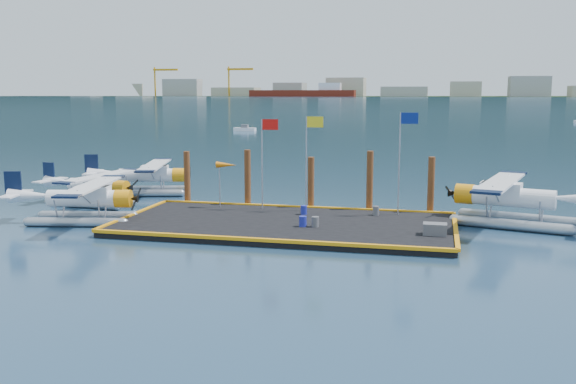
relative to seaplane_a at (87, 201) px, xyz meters
name	(u,v)px	position (x,y,z in m)	size (l,w,h in m)	color
ground	(286,228)	(12.42, 1.48, -1.43)	(4000.00, 4000.00, 0.00)	navy
dock	(286,225)	(12.42, 1.48, -1.23)	(20.00, 10.00, 0.40)	black
dock_bumpers	(286,220)	(12.42, 1.48, -0.94)	(20.25, 10.25, 0.18)	orange
far_backdrop	(531,90)	(252.33, 1739.00, 8.02)	(3050.00, 2050.00, 810.00)	black
seaplane_a	(87,201)	(0.00, 0.00, 0.00)	(8.50, 9.27, 3.28)	#949AA2
seaplane_b	(97,188)	(-2.59, 5.74, -0.12)	(7.73, 8.50, 3.01)	#949AA2
seaplane_c	(150,177)	(-1.04, 11.33, -0.01)	(8.50, 9.16, 3.26)	#949AA2
seaplane_d	(508,200)	(25.56, 5.24, 0.18)	(9.66, 10.42, 3.70)	#949AA2
drum_1	(315,222)	(14.46, 0.40, -0.73)	(0.43, 0.43, 0.60)	#535357
drum_3	(303,221)	(13.74, 0.31, -0.72)	(0.43, 0.43, 0.61)	#1B2398
drum_4	(376,211)	(17.57, 4.78, -0.74)	(0.41, 0.41, 0.58)	#535357
drum_5	(304,210)	(13.03, 3.98, -0.74)	(0.41, 0.41, 0.57)	#1B2398
crate	(435,229)	(21.27, -0.17, -0.71)	(1.29, 0.86, 0.64)	#535357
flagpole_red	(265,150)	(10.13, 5.28, 2.97)	(1.14, 0.08, 6.00)	#9999A1
flagpole_yellow	(309,149)	(13.12, 5.28, 3.08)	(1.14, 0.08, 6.20)	#9999A1
flagpole_blue	(403,148)	(19.12, 5.28, 3.26)	(1.14, 0.08, 6.50)	#9999A1
windsock	(226,166)	(7.40, 5.28, 1.80)	(1.40, 0.44, 3.12)	#9999A1
piling_0	(187,179)	(3.92, 6.88, 0.57)	(0.44, 0.44, 4.00)	#4E2516
piling_1	(248,180)	(8.42, 6.88, 0.67)	(0.44, 0.44, 4.20)	#4E2516
piling_2	(311,185)	(12.92, 6.88, 0.47)	(0.44, 0.44, 3.80)	#4E2516
piling_3	(370,183)	(16.92, 6.88, 0.72)	(0.44, 0.44, 4.30)	#4E2516
piling_4	(431,187)	(20.92, 6.88, 0.57)	(0.44, 0.44, 4.00)	#4E2516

